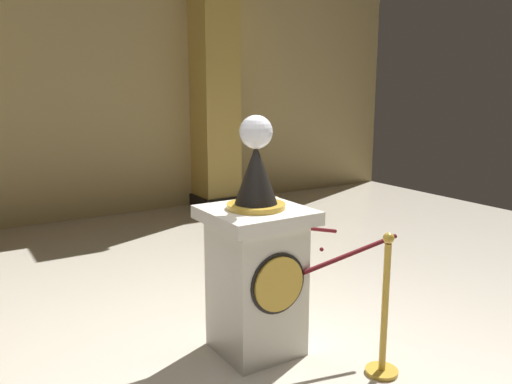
{
  "coord_description": "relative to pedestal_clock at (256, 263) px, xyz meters",
  "views": [
    {
      "loc": [
        -1.85,
        -2.95,
        2.06
      ],
      "look_at": [
        0.17,
        0.29,
        1.29
      ],
      "focal_mm": 36.4,
      "sensor_mm": 36.0,
      "label": 1
    }
  ],
  "objects": [
    {
      "name": "pedestal_clock",
      "position": [
        0.0,
        0.0,
        0.0
      ],
      "size": [
        0.74,
        0.74,
        1.86
      ],
      "color": "silver",
      "rests_on": "ground_plane"
    },
    {
      "name": "column_right",
      "position": [
        2.12,
        4.71,
        1.22
      ],
      "size": [
        0.78,
        0.78,
        3.92
      ],
      "color": "black",
      "rests_on": "ground_plane"
    },
    {
      "name": "back_wall",
      "position": [
        -0.17,
        5.11,
        1.31
      ],
      "size": [
        12.71,
        0.16,
        4.08
      ],
      "primitive_type": "cube",
      "color": "tan",
      "rests_on": "ground_plane"
    },
    {
      "name": "stanchion_near",
      "position": [
        0.59,
        -0.79,
        -0.35
      ],
      "size": [
        0.24,
        0.24,
        1.07
      ],
      "color": "gold",
      "rests_on": "ground_plane"
    },
    {
      "name": "ground_plane",
      "position": [
        -0.17,
        -0.29,
        -0.73
      ],
      "size": [
        12.71,
        12.71,
        0.0
      ],
      "primitive_type": "plane",
      "color": "beige"
    },
    {
      "name": "velvet_rope",
      "position": [
        0.7,
        0.06,
        0.06
      ],
      "size": [
        0.96,
        0.99,
        0.22
      ],
      "color": "#591419"
    },
    {
      "name": "stanchion_far",
      "position": [
        0.8,
        0.91,
        -0.38
      ],
      "size": [
        0.24,
        0.24,
        1.0
      ],
      "color": "gold",
      "rests_on": "ground_plane"
    }
  ]
}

